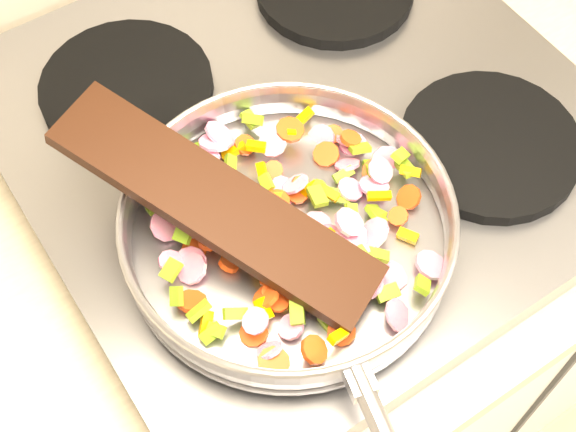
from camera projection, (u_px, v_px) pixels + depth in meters
cooktop at (304, 131)px, 0.88m from camera, size 0.60×0.60×0.04m
grate_fl at (265, 277)px, 0.76m from camera, size 0.19×0.19×0.02m
grate_fr at (490, 145)px, 0.84m from camera, size 0.19×0.19×0.02m
grate_bl at (127, 87)px, 0.88m from camera, size 0.19×0.19×0.02m
saute_pan at (289, 227)px, 0.74m from camera, size 0.34×0.51×0.05m
vegetable_heap at (295, 225)px, 0.76m from camera, size 0.28×0.29×0.05m
wooden_spatula at (217, 205)px, 0.72m from camera, size 0.20×0.32×0.08m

